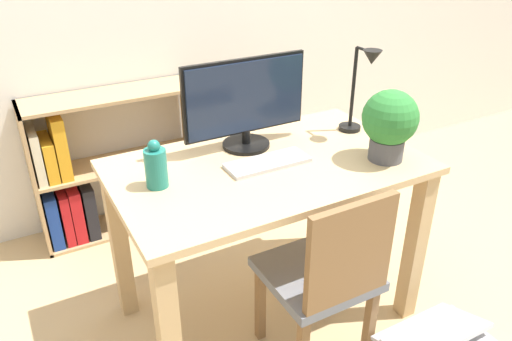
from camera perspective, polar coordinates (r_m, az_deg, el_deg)
ground_plane at (r=2.45m, az=1.17°, el=-15.65°), size 10.00×10.00×0.00m
desk at (r=2.07m, az=1.33°, el=-2.89°), size 1.24×0.75×0.78m
monitor at (r=2.07m, az=-1.14°, el=7.99°), size 0.55×0.20×0.38m
keyboard at (r=1.99m, az=1.33°, el=0.91°), size 0.34×0.13×0.02m
vase at (r=1.83m, az=-11.37°, el=0.45°), size 0.08×0.08×0.19m
desk_lamp at (r=2.23m, az=12.06°, el=9.74°), size 0.10×0.19×0.39m
potted_plant at (r=2.04m, az=15.03°, el=5.36°), size 0.22×0.22×0.29m
chair at (r=1.96m, az=8.03°, el=-11.65°), size 0.40×0.40×0.83m
bookshelf at (r=2.92m, az=-18.65°, el=-0.76°), size 0.92×0.28×0.82m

